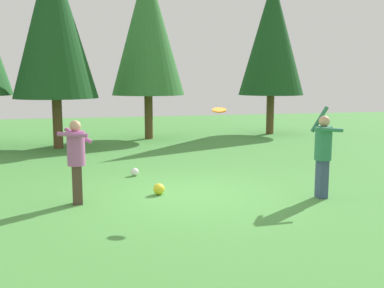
# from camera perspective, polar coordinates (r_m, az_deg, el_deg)

# --- Properties ---
(ground_plane) EXTENTS (40.00, 40.00, 0.00)m
(ground_plane) POSITION_cam_1_polar(r_m,az_deg,el_deg) (9.43, -0.11, -6.53)
(ground_plane) COLOR #4C9342
(person_thrower) EXTENTS (0.59, 0.50, 1.86)m
(person_thrower) POSITION_cam_1_polar(r_m,az_deg,el_deg) (9.40, 16.36, -0.64)
(person_thrower) COLOR #38476B
(person_thrower) RESTS_ON ground_plane
(person_catcher) EXTENTS (0.65, 0.60, 1.63)m
(person_catcher) POSITION_cam_1_polar(r_m,az_deg,el_deg) (8.86, -14.53, -1.36)
(person_catcher) COLOR #4C382D
(person_catcher) RESTS_ON ground_plane
(frisbee) EXTENTS (0.33, 0.33, 0.09)m
(frisbee) POSITION_cam_1_polar(r_m,az_deg,el_deg) (8.50, 3.49, 4.34)
(frisbee) COLOR orange
(ball_white) EXTENTS (0.20, 0.20, 0.20)m
(ball_white) POSITION_cam_1_polar(r_m,az_deg,el_deg) (11.32, -7.30, -3.55)
(ball_white) COLOR white
(ball_white) RESTS_ON ground_plane
(ball_yellow) EXTENTS (0.24, 0.24, 0.24)m
(ball_yellow) POSITION_cam_1_polar(r_m,az_deg,el_deg) (9.46, -4.23, -5.75)
(ball_yellow) COLOR yellow
(ball_yellow) RESTS_ON ground_plane
(tree_left) EXTENTS (2.87, 2.87, 6.86)m
(tree_left) POSITION_cam_1_polar(r_m,az_deg,el_deg) (16.33, -17.26, 14.51)
(tree_left) COLOR brown
(tree_left) RESTS_ON ground_plane
(tree_center) EXTENTS (2.91, 2.91, 6.95)m
(tree_center) POSITION_cam_1_polar(r_m,az_deg,el_deg) (18.30, -5.70, 14.29)
(tree_center) COLOR brown
(tree_center) RESTS_ON ground_plane
(tree_far_right) EXTENTS (2.82, 2.82, 6.73)m
(tree_far_right) POSITION_cam_1_polar(r_m,az_deg,el_deg) (20.12, 10.16, 13.27)
(tree_far_right) COLOR brown
(tree_far_right) RESTS_ON ground_plane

